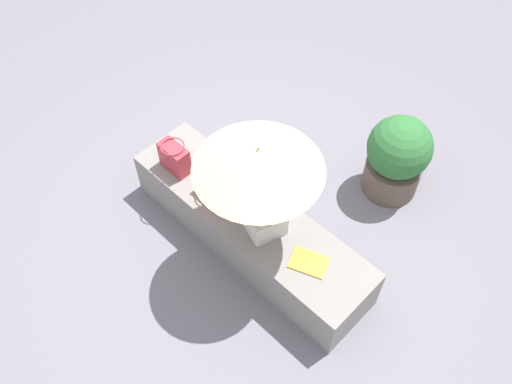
% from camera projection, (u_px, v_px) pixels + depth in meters
% --- Properties ---
extents(ground_plane, '(14.00, 14.00, 0.00)m').
position_uv_depth(ground_plane, '(250.00, 242.00, 4.89)').
color(ground_plane, slate).
extents(stone_bench, '(2.28, 0.60, 0.46)m').
position_uv_depth(stone_bench, '(250.00, 228.00, 4.70)').
color(stone_bench, gray).
rests_on(stone_bench, ground).
extents(person_seated, '(0.51, 0.37, 0.90)m').
position_uv_depth(person_seated, '(263.00, 195.00, 4.14)').
color(person_seated, beige).
rests_on(person_seated, stone_bench).
extents(parasol, '(0.93, 0.93, 1.00)m').
position_uv_depth(parasol, '(258.00, 159.00, 3.73)').
color(parasol, '#B7B7BC').
rests_on(parasol, stone_bench).
extents(handbag_black, '(0.27, 0.20, 0.29)m').
position_uv_depth(handbag_black, '(174.00, 157.00, 4.69)').
color(handbag_black, '#B2333D').
rests_on(handbag_black, stone_bench).
extents(tote_bag_canvas, '(0.28, 0.20, 0.33)m').
position_uv_depth(tote_bag_canvas, '(220.00, 179.00, 4.52)').
color(tote_bag_canvas, '#B2333D').
rests_on(tote_bag_canvas, stone_bench).
extents(magazine, '(0.33, 0.29, 0.01)m').
position_uv_depth(magazine, '(309.00, 262.00, 4.23)').
color(magazine, gold).
rests_on(magazine, stone_bench).
extents(planter_near, '(0.57, 0.57, 0.84)m').
position_uv_depth(planter_near, '(397.00, 157.00, 4.92)').
color(planter_near, brown).
rests_on(planter_near, ground).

